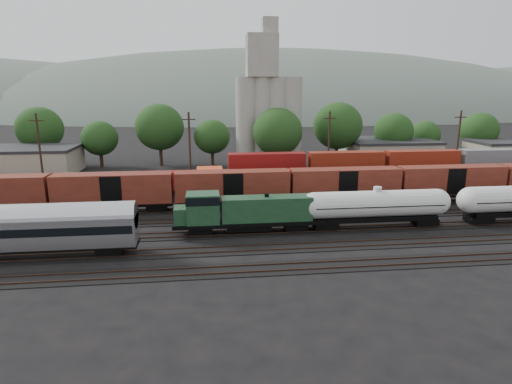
{
  "coord_description": "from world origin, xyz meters",
  "views": [
    {
      "loc": [
        -9.27,
        -50.33,
        15.81
      ],
      "look_at": [
        -3.12,
        2.0,
        3.0
      ],
      "focal_mm": 30.0,
      "sensor_mm": 36.0,
      "label": 1
    }
  ],
  "objects": [
    {
      "name": "ground",
      "position": [
        0.0,
        0.0,
        0.0
      ],
      "size": [
        600.0,
        600.0,
        0.0
      ],
      "primitive_type": "plane",
      "color": "black"
    },
    {
      "name": "grain_silo",
      "position": [
        3.28,
        36.0,
        11.26
      ],
      "size": [
        13.4,
        5.0,
        29.0
      ],
      "color": "#99978C",
      "rests_on": "ground"
    },
    {
      "name": "boxcar_string",
      "position": [
        -13.6,
        5.0,
        3.12
      ],
      "size": [
        122.8,
        2.9,
        4.2
      ],
      "color": "black",
      "rests_on": "ground"
    },
    {
      "name": "utility_poles",
      "position": [
        0.0,
        22.0,
        6.21
      ],
      "size": [
        122.2,
        0.36,
        12.0
      ],
      "color": "black",
      "rests_on": "ground"
    },
    {
      "name": "industrial_sheds",
      "position": [
        6.63,
        35.25,
        2.56
      ],
      "size": [
        119.38,
        17.26,
        5.1
      ],
      "color": "#9E937F",
      "rests_on": "ground"
    },
    {
      "name": "tracks",
      "position": [
        0.0,
        0.0,
        0.05
      ],
      "size": [
        180.0,
        33.2,
        0.2
      ],
      "color": "black",
      "rests_on": "ground"
    },
    {
      "name": "orange_locomotive",
      "position": [
        -4.38,
        10.0,
        2.56
      ],
      "size": [
        17.98,
        3.0,
        4.49
      ],
      "color": "black",
      "rests_on": "ground"
    },
    {
      "name": "green_locomotive",
      "position": [
        -5.68,
        -5.0,
        2.53
      ],
      "size": [
        16.73,
        2.95,
        4.43
      ],
      "color": "black",
      "rests_on": "ground"
    },
    {
      "name": "tank_car_a",
      "position": [
        9.99,
        -5.0,
        2.74
      ],
      "size": [
        17.62,
        3.16,
        4.62
      ],
      "color": "silver",
      "rests_on": "ground"
    },
    {
      "name": "distant_hills",
      "position": [
        23.92,
        260.0,
        -20.56
      ],
      "size": [
        860.0,
        286.0,
        130.0
      ],
      "color": "#59665B",
      "rests_on": "ground"
    },
    {
      "name": "passenger_coach",
      "position": [
        -27.35,
        -10.0,
        3.14
      ],
      "size": [
        22.5,
        2.77,
        5.11
      ],
      "color": "silver",
      "rests_on": "ground"
    },
    {
      "name": "tree_band",
      "position": [
        -7.19,
        37.61,
        7.26
      ],
      "size": [
        163.57,
        22.27,
        13.89
      ],
      "color": "black",
      "rests_on": "ground"
    },
    {
      "name": "container_wall",
      "position": [
        -9.71,
        15.0,
        2.52
      ],
      "size": [
        162.72,
        2.6,
        5.8
      ],
      "color": "black",
      "rests_on": "ground"
    }
  ]
}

